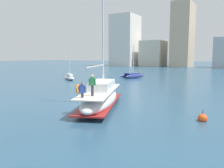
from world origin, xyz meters
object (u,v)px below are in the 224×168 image
object	(u,v)px
moored_catamaran	(69,77)
mooring_buoy	(203,118)
moored_sloop_near	(132,75)
main_sailboat	(101,97)

from	to	relation	value
moored_catamaran	mooring_buoy	distance (m)	30.30
moored_sloop_near	mooring_buoy	bearing A→B (deg)	-56.79
main_sailboat	moored_sloop_near	xyz separation A→B (m)	(-8.61, 25.61, -0.34)
moored_sloop_near	moored_catamaran	xyz separation A→B (m)	(-8.62, -9.48, -0.07)
moored_sloop_near	moored_catamaran	world-z (taller)	moored_sloop_near
moored_sloop_near	mooring_buoy	world-z (taller)	moored_sloop_near
mooring_buoy	moored_sloop_near	bearing A→B (deg)	123.21
moored_sloop_near	moored_catamaran	size ratio (longest dim) A/B	1.17
moored_sloop_near	mooring_buoy	xyz separation A→B (m)	(16.90, -25.82, -0.37)
main_sailboat	moored_catamaran	distance (m)	23.61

